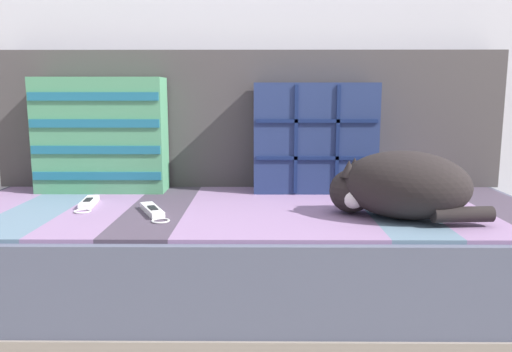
# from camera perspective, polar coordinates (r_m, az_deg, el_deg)

# --- Properties ---
(ground_plane) EXTENTS (14.00, 14.00, 0.00)m
(ground_plane) POSITION_cam_1_polar(r_m,az_deg,el_deg) (1.58, -1.16, -19.48)
(ground_plane) COLOR #A89E8E
(couch) EXTENTS (1.86, 0.84, 0.43)m
(couch) POSITION_cam_1_polar(r_m,az_deg,el_deg) (1.61, -1.06, -10.70)
(couch) COLOR gray
(couch) RESTS_ON ground_plane
(sofa_backrest) EXTENTS (1.82, 0.14, 0.49)m
(sofa_backrest) POSITION_cam_1_polar(r_m,az_deg,el_deg) (1.87, -0.82, 6.55)
(sofa_backrest) COLOR #474242
(sofa_backrest) RESTS_ON couch
(throw_pillow_quilted) EXTENTS (0.42, 0.14, 0.37)m
(throw_pillow_quilted) POSITION_cam_1_polar(r_m,az_deg,el_deg) (1.73, 6.71, 4.35)
(throw_pillow_quilted) COLOR navy
(throw_pillow_quilted) RESTS_ON couch
(throw_pillow_striped) EXTENTS (0.44, 0.14, 0.39)m
(throw_pillow_striped) POSITION_cam_1_polar(r_m,az_deg,el_deg) (1.81, -17.27, 4.49)
(throw_pillow_striped) COLOR #4C9366
(throw_pillow_striped) RESTS_ON couch
(sleeping_cat) EXTENTS (0.40, 0.33, 0.19)m
(sleeping_cat) POSITION_cam_1_polar(r_m,az_deg,el_deg) (1.41, 15.84, -1.16)
(sleeping_cat) COLOR black
(sleeping_cat) RESTS_ON couch
(game_remote_near) EXTENTS (0.07, 0.19, 0.02)m
(game_remote_near) POSITION_cam_1_polar(r_m,az_deg,el_deg) (1.60, -18.59, -2.94)
(game_remote_near) COLOR white
(game_remote_near) RESTS_ON couch
(game_remote_far) EXTENTS (0.12, 0.20, 0.02)m
(game_remote_far) POSITION_cam_1_polar(r_m,az_deg,el_deg) (1.44, -11.74, -3.96)
(game_remote_far) COLOR white
(game_remote_far) RESTS_ON couch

